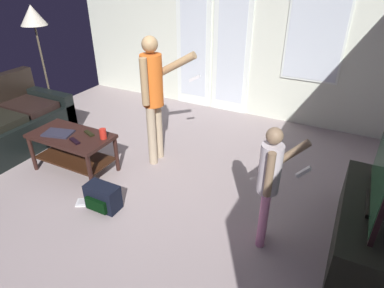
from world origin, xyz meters
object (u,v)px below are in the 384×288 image
laptop_closed (58,133)px  dvd_remote_slim (89,133)px  floor_lamp (33,20)px  tv_remote_black (75,141)px  person_adult (154,91)px  loose_keyboard (97,202)px  cup_near_edge (103,134)px  flat_screen_tv (383,170)px  tv_stand (363,228)px  person_child (270,179)px  coffee_table (72,145)px  backpack (103,197)px

laptop_closed → dvd_remote_slim: size_ratio=1.96×
floor_lamp → tv_remote_black: (1.77, -1.21, -1.02)m
person_adult → laptop_closed: bearing=-141.7°
person_adult → tv_remote_black: bearing=-127.5°
loose_keyboard → cup_near_edge: size_ratio=3.70×
flat_screen_tv → laptop_closed: size_ratio=3.32×
tv_stand → person_child: person_child is taller
loose_keyboard → tv_remote_black: 0.75m
coffee_table → person_child: 2.43m
laptop_closed → tv_remote_black: bearing=-25.2°
loose_keyboard → tv_remote_black: tv_remote_black is taller
flat_screen_tv → person_child: (-0.80, -0.30, -0.15)m
coffee_table → tv_stand: (3.20, 0.19, -0.11)m
backpack → dvd_remote_slim: 0.87m
laptop_closed → dvd_remote_slim: bearing=11.2°
coffee_table → person_adult: (0.77, 0.67, 0.59)m
loose_keyboard → floor_lamp: bearing=146.7°
floor_lamp → dvd_remote_slim: 2.28m
loose_keyboard → tv_stand: bearing=12.8°
tv_stand → flat_screen_tv: flat_screen_tv is taller
tv_remote_black → flat_screen_tv: bearing=25.5°
floor_lamp → backpack: 3.14m
laptop_closed → dvd_remote_slim: same height
backpack → loose_keyboard: backpack is taller
backpack → flat_screen_tv: bearing=14.1°
person_child → floor_lamp: bearing=163.3°
backpack → cup_near_edge: 0.76m
flat_screen_tv → backpack: 2.60m
person_child → tv_remote_black: 2.24m
coffee_table → laptop_closed: laptop_closed is taller
flat_screen_tv → cup_near_edge: bearing=-178.2°
flat_screen_tv → laptop_closed: 3.37m
floor_lamp → laptop_closed: floor_lamp is taller
dvd_remote_slim → person_adult: bearing=64.4°
flat_screen_tv → floor_lamp: bearing=169.4°
person_child → tv_stand: bearing=20.1°
backpack → dvd_remote_slim: size_ratio=2.10×
coffee_table → flat_screen_tv: (3.20, 0.20, 0.50)m
backpack → coffee_table: bearing=152.1°
person_child → cup_near_edge: (-1.99, 0.21, -0.15)m
coffee_table → loose_keyboard: 0.84m
tv_remote_black → laptop_closed: bearing=-170.0°
person_adult → cup_near_edge: person_adult is taller
person_adult → loose_keyboard: 1.41m
loose_keyboard → laptop_closed: (-0.80, 0.33, 0.49)m
tv_remote_black → dvd_remote_slim: (0.01, 0.22, 0.00)m
person_adult → tv_remote_black: 1.07m
laptop_closed → tv_remote_black: 0.32m
loose_keyboard → dvd_remote_slim: (-0.47, 0.50, 0.49)m
coffee_table → loose_keyboard: size_ratio=2.24×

